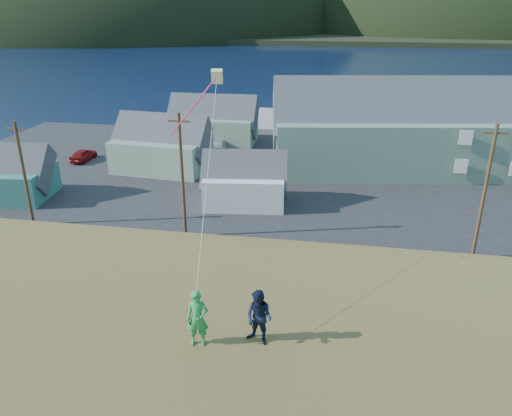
{
  "coord_description": "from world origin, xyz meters",
  "views": [
    {
      "loc": [
        7.04,
        -31.54,
        16.94
      ],
      "look_at": [
        3.78,
        -12.45,
        8.8
      ],
      "focal_mm": 35.0,
      "sensor_mm": 36.0,
      "label": 1
    }
  ],
  "objects_px": {
    "shed_white": "(244,181)",
    "shed_palegreen_far": "(213,121)",
    "kite_flyer_navy": "(259,318)",
    "lodge": "(435,129)",
    "shed_palegreen_near": "(162,146)",
    "shed_teal": "(7,175)",
    "wharf": "(251,120)",
    "kite_flyer_green": "(198,319)"
  },
  "relations": [
    {
      "from": "wharf",
      "to": "shed_palegreen_near",
      "type": "bearing_deg",
      "value": -102.86
    },
    {
      "from": "wharf",
      "to": "kite_flyer_navy",
      "type": "distance_m",
      "value": 60.67
    },
    {
      "from": "wharf",
      "to": "kite_flyer_navy",
      "type": "height_order",
      "value": "kite_flyer_navy"
    },
    {
      "from": "shed_white",
      "to": "kite_flyer_navy",
      "type": "relative_size",
      "value": 4.42
    },
    {
      "from": "wharf",
      "to": "kite_flyer_navy",
      "type": "xyz_separation_m",
      "value": [
        11.02,
        -59.17,
        7.65
      ]
    },
    {
      "from": "kite_flyer_green",
      "to": "kite_flyer_navy",
      "type": "distance_m",
      "value": 1.84
    },
    {
      "from": "shed_teal",
      "to": "shed_palegreen_near",
      "type": "xyz_separation_m",
      "value": [
        11.04,
        10.15,
        0.41
      ]
    },
    {
      "from": "kite_flyer_green",
      "to": "kite_flyer_navy",
      "type": "bearing_deg",
      "value": 2.79
    },
    {
      "from": "wharf",
      "to": "shed_white",
      "type": "bearing_deg",
      "value": -80.69
    },
    {
      "from": "shed_palegreen_far",
      "to": "kite_flyer_navy",
      "type": "bearing_deg",
      "value": -74.71
    },
    {
      "from": "lodge",
      "to": "shed_palegreen_far",
      "type": "xyz_separation_m",
      "value": [
        -25.39,
        6.71,
        -1.71
      ]
    },
    {
      "from": "lodge",
      "to": "shed_palegreen_near",
      "type": "bearing_deg",
      "value": -179.54
    },
    {
      "from": "shed_white",
      "to": "shed_palegreen_near",
      "type": "bearing_deg",
      "value": 135.36
    },
    {
      "from": "shed_teal",
      "to": "shed_palegreen_far",
      "type": "relative_size",
      "value": 0.76
    },
    {
      "from": "shed_palegreen_far",
      "to": "kite_flyer_navy",
      "type": "relative_size",
      "value": 6.16
    },
    {
      "from": "wharf",
      "to": "lodge",
      "type": "xyz_separation_m",
      "value": [
        22.76,
        -18.46,
        4.08
      ]
    },
    {
      "from": "lodge",
      "to": "shed_white",
      "type": "bearing_deg",
      "value": -153.19
    },
    {
      "from": "lodge",
      "to": "shed_palegreen_near",
      "type": "relative_size",
      "value": 3.31
    },
    {
      "from": "lodge",
      "to": "kite_flyer_navy",
      "type": "bearing_deg",
      "value": -115.17
    },
    {
      "from": "shed_white",
      "to": "lodge",
      "type": "bearing_deg",
      "value": 28.94
    },
    {
      "from": "shed_palegreen_far",
      "to": "lodge",
      "type": "bearing_deg",
      "value": -15.58
    },
    {
      "from": "shed_palegreen_near",
      "to": "shed_white",
      "type": "xyz_separation_m",
      "value": [
        10.41,
        -8.04,
        -0.44
      ]
    },
    {
      "from": "lodge",
      "to": "kite_flyer_navy",
      "type": "height_order",
      "value": "lodge"
    },
    {
      "from": "shed_palegreen_near",
      "to": "shed_palegreen_far",
      "type": "distance_m",
      "value": 11.73
    },
    {
      "from": "shed_palegreen_near",
      "to": "kite_flyer_navy",
      "type": "xyz_separation_m",
      "value": [
        16.31,
        -35.99,
        5.38
      ]
    },
    {
      "from": "shed_teal",
      "to": "shed_white",
      "type": "distance_m",
      "value": 21.56
    },
    {
      "from": "shed_white",
      "to": "kite_flyer_green",
      "type": "bearing_deg",
      "value": -88.72
    },
    {
      "from": "lodge",
      "to": "shed_palegreen_far",
      "type": "height_order",
      "value": "lodge"
    },
    {
      "from": "lodge",
      "to": "shed_palegreen_far",
      "type": "bearing_deg",
      "value": 156.12
    },
    {
      "from": "shed_white",
      "to": "kite_flyer_navy",
      "type": "bearing_deg",
      "value": -85.02
    },
    {
      "from": "shed_white",
      "to": "shed_palegreen_far",
      "type": "relative_size",
      "value": 0.72
    },
    {
      "from": "kite_flyer_green",
      "to": "shed_white",
      "type": "bearing_deg",
      "value": 88.5
    },
    {
      "from": "lodge",
      "to": "shed_white",
      "type": "distance_m",
      "value": 21.89
    },
    {
      "from": "shed_palegreen_far",
      "to": "kite_flyer_navy",
      "type": "height_order",
      "value": "kite_flyer_navy"
    },
    {
      "from": "shed_palegreen_near",
      "to": "kite_flyer_navy",
      "type": "relative_size",
      "value": 5.82
    },
    {
      "from": "shed_teal",
      "to": "shed_palegreen_near",
      "type": "bearing_deg",
      "value": 36.42
    },
    {
      "from": "shed_teal",
      "to": "shed_palegreen_far",
      "type": "distance_m",
      "value": 25.57
    },
    {
      "from": "shed_palegreen_near",
      "to": "shed_white",
      "type": "height_order",
      "value": "shed_palegreen_near"
    },
    {
      "from": "wharf",
      "to": "shed_white",
      "type": "height_order",
      "value": "shed_white"
    },
    {
      "from": "lodge",
      "to": "shed_palegreen_far",
      "type": "distance_m",
      "value": 26.32
    },
    {
      "from": "shed_white",
      "to": "kite_flyer_green",
      "type": "height_order",
      "value": "kite_flyer_green"
    },
    {
      "from": "shed_white",
      "to": "kite_flyer_green",
      "type": "distance_m",
      "value": 29.23
    }
  ]
}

